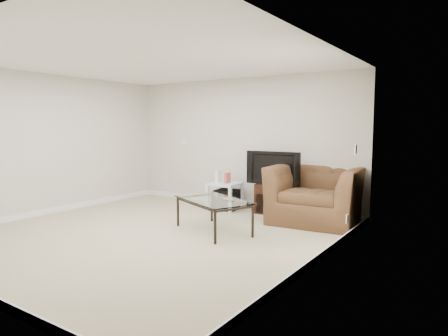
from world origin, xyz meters
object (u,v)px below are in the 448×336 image
Objects in this scene: television at (275,168)px; subwoofer at (227,200)px; tv_stand at (276,199)px; coffee_table at (213,215)px; side_table at (225,196)px; recliner at (316,185)px.

television is 1.15m from subwoofer.
coffee_table is (-0.22, -1.65, -0.03)m from tv_stand.
coffee_table is at bearing -99.60° from tv_stand.
television reaches higher than tv_stand.
subwoofer is (0.03, 0.02, -0.07)m from side_table.
recliner reaches higher than tv_stand.
television is 0.89m from recliner.
side_table is (-0.95, -0.23, -0.01)m from tv_stand.
tv_stand is at bearing 82.54° from coffee_table.
recliner reaches higher than coffee_table.
tv_stand is 0.57m from television.
television is 0.68× the size of recliner.
television is 1.13m from side_table.
television is 1.74m from coffee_table.
coffee_table is at bearing -62.57° from side_table.
television reaches higher than coffee_table.
subwoofer is 0.32× the size of coffee_table.
subwoofer is at bearing 38.74° from side_table.
recliner is at bearing -14.42° from television.
television is at bearing 161.36° from recliner.
television reaches higher than subwoofer.
recliner is at bearing 53.28° from coffee_table.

